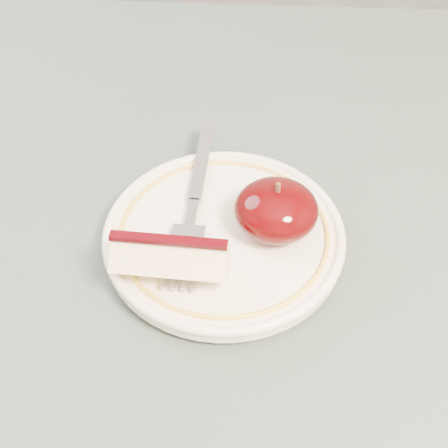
# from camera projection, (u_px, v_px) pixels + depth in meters

# --- Properties ---
(table) EXTENTS (0.90, 0.90, 0.75)m
(table) POSITION_uv_depth(u_px,v_px,m) (148.00, 331.00, 0.58)
(table) COLOR brown
(table) RESTS_ON ground
(plate) EXTENTS (0.20, 0.20, 0.02)m
(plate) POSITION_uv_depth(u_px,v_px,m) (224.00, 235.00, 0.52)
(plate) COLOR white
(plate) RESTS_ON table
(apple_half) EXTENTS (0.07, 0.07, 0.05)m
(apple_half) POSITION_uv_depth(u_px,v_px,m) (276.00, 210.00, 0.51)
(apple_half) COLOR black
(apple_half) RESTS_ON plate
(apple_wedge) EXTENTS (0.09, 0.04, 0.04)m
(apple_wedge) POSITION_uv_depth(u_px,v_px,m) (170.00, 258.00, 0.47)
(apple_wedge) COLOR beige
(apple_wedge) RESTS_ON plate
(fork) EXTENTS (0.03, 0.20, 0.00)m
(fork) POSITION_uv_depth(u_px,v_px,m) (194.00, 202.00, 0.54)
(fork) COLOR #92949A
(fork) RESTS_ON plate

